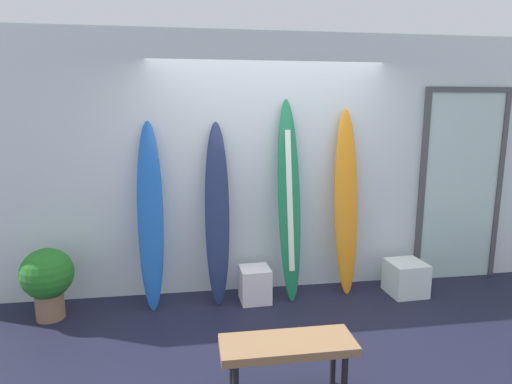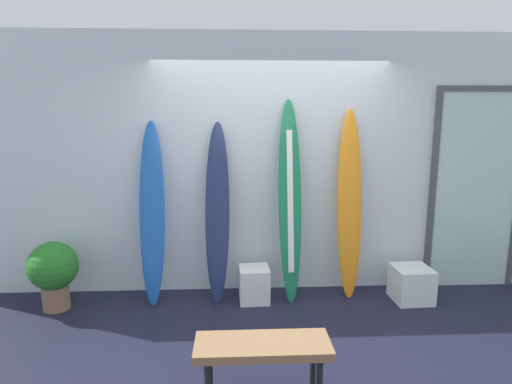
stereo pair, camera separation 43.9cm
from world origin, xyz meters
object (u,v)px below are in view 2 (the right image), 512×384
object	(u,v)px
display_block_left	(411,284)
potted_plant	(53,270)
surfboard_sunset	(350,206)
surfboard_emerald	(290,203)
surfboard_navy	(217,214)
glass_door	(476,187)
surfboard_cobalt	(152,214)
display_block_center	(254,284)
bench	(263,350)

from	to	relation	value
display_block_left	potted_plant	xyz separation A→B (m)	(-3.69, -0.02, 0.23)
surfboard_sunset	potted_plant	size ratio (longest dim) A/B	2.86
surfboard_emerald	surfboard_navy	bearing A→B (deg)	179.55
surfboard_emerald	surfboard_sunset	distance (m)	0.64
surfboard_navy	glass_door	world-z (taller)	glass_door
surfboard_cobalt	display_block_center	xyz separation A→B (m)	(1.05, -0.09, -0.75)
display_block_left	potted_plant	world-z (taller)	potted_plant
surfboard_cobalt	surfboard_sunset	bearing A→B (deg)	1.06
potted_plant	bench	xyz separation A→B (m)	(2.01, -1.52, -0.03)
display_block_left	glass_door	bearing A→B (deg)	24.63
display_block_center	glass_door	world-z (taller)	glass_door
bench	surfboard_sunset	bearing A→B (deg)	59.17
surfboard_cobalt	display_block_left	distance (m)	2.83
surfboard_emerald	surfboard_cobalt	bearing A→B (deg)	-179.87
surfboard_cobalt	bench	world-z (taller)	surfboard_cobalt
surfboard_cobalt	bench	bearing A→B (deg)	-58.50
surfboard_navy	potted_plant	bearing A→B (deg)	-173.45
potted_plant	glass_door	bearing A→B (deg)	5.03
surfboard_sunset	glass_door	xyz separation A→B (m)	(1.46, 0.18, 0.16)
display_block_center	potted_plant	size ratio (longest dim) A/B	0.52
display_block_center	bench	bearing A→B (deg)	-90.47
glass_door	potted_plant	distance (m)	4.58
surfboard_emerald	potted_plant	xyz separation A→B (m)	(-2.40, -0.18, -0.63)
surfboard_navy	bench	distance (m)	1.83
display_block_center	bench	distance (m)	1.62
surfboard_cobalt	surfboard_sunset	size ratio (longest dim) A/B	0.94
surfboard_navy	display_block_left	size ratio (longest dim) A/B	4.72
surfboard_cobalt	display_block_left	size ratio (longest dim) A/B	4.76
surfboard_cobalt	display_block_left	xyz separation A→B (m)	(2.72, -0.16, -0.75)
surfboard_sunset	glass_door	world-z (taller)	glass_door
glass_door	display_block_center	bearing A→B (deg)	-172.96
surfboard_navy	potted_plant	world-z (taller)	surfboard_navy
glass_door	surfboard_sunset	bearing A→B (deg)	-173.02
display_block_center	potted_plant	world-z (taller)	potted_plant
surfboard_cobalt	potted_plant	distance (m)	1.12
surfboard_emerald	display_block_center	xyz separation A→B (m)	(-0.38, -0.09, -0.86)
display_block_center	glass_door	size ratio (longest dim) A/B	0.16
surfboard_sunset	potted_plant	world-z (taller)	surfboard_sunset
display_block_left	display_block_center	size ratio (longest dim) A/B	1.09
surfboard_cobalt	display_block_center	size ratio (longest dim) A/B	5.19
display_block_left	potted_plant	bearing A→B (deg)	-179.65
display_block_left	surfboard_emerald	bearing A→B (deg)	172.92
surfboard_cobalt	display_block_left	bearing A→B (deg)	-3.30
display_block_center	surfboard_cobalt	bearing A→B (deg)	175.15
surfboard_cobalt	surfboard_sunset	distance (m)	2.07
display_block_left	display_block_center	world-z (taller)	display_block_center
surfboard_emerald	surfboard_sunset	bearing A→B (deg)	3.13
surfboard_navy	surfboard_sunset	xyz separation A→B (m)	(1.40, 0.03, 0.07)
surfboard_sunset	surfboard_emerald	bearing A→B (deg)	-176.87
surfboard_navy	glass_door	size ratio (longest dim) A/B	0.84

